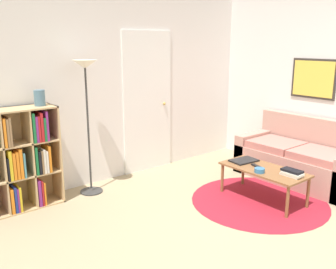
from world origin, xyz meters
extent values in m
plane|color=tan|center=(0.00, 0.00, 0.00)|extent=(14.00, 14.00, 0.00)
cube|color=silver|center=(0.00, 2.66, 1.30)|extent=(7.31, 0.05, 2.60)
cube|color=white|center=(0.41, 2.63, 1.01)|extent=(0.83, 0.02, 2.02)
sphere|color=tan|center=(0.70, 2.60, 0.97)|extent=(0.04, 0.04, 0.04)
cube|color=silver|center=(2.18, 1.32, 1.30)|extent=(0.05, 5.64, 2.60)
cube|color=#332D28|center=(2.14, 1.07, 1.36)|extent=(0.02, 0.66, 0.55)
cube|color=yellow|center=(2.13, 1.07, 1.36)|extent=(0.01, 0.60, 0.49)
cylinder|color=maroon|center=(0.73, 0.83, 0.00)|extent=(1.61, 1.61, 0.01)
cube|color=tan|center=(-1.09, 2.45, 0.58)|extent=(0.02, 0.34, 1.16)
cube|color=tan|center=(-1.55, 2.45, 1.15)|extent=(0.95, 0.34, 0.02)
cube|color=tan|center=(-1.55, 2.45, 0.01)|extent=(0.95, 0.34, 0.02)
cube|color=tan|center=(-1.55, 2.61, 0.58)|extent=(0.95, 0.02, 1.16)
cube|color=tan|center=(-1.71, 2.45, 0.58)|extent=(0.02, 0.32, 1.12)
cube|color=tan|center=(-1.40, 2.45, 0.58)|extent=(0.02, 0.32, 1.12)
cube|color=tan|center=(-1.55, 2.45, 0.39)|extent=(0.92, 0.32, 0.02)
cube|color=tan|center=(-1.55, 2.45, 0.77)|extent=(0.92, 0.32, 0.02)
cube|color=orange|center=(-1.67, 2.38, 0.16)|extent=(0.03, 0.19, 0.28)
cube|color=navy|center=(-1.63, 2.41, 0.17)|extent=(0.03, 0.25, 0.30)
cube|color=#7F287A|center=(-1.61, 2.39, 0.15)|extent=(0.02, 0.22, 0.27)
cube|color=gold|center=(-1.58, 2.40, 0.16)|extent=(0.02, 0.24, 0.29)
cube|color=#7F287A|center=(-1.37, 2.40, 0.17)|extent=(0.03, 0.23, 0.31)
cube|color=#B21E23|center=(-1.33, 2.39, 0.17)|extent=(0.02, 0.22, 0.30)
cube|color=orange|center=(-1.31, 2.38, 0.15)|extent=(0.02, 0.20, 0.27)
cube|color=black|center=(-1.68, 2.39, 0.53)|extent=(0.02, 0.22, 0.25)
cube|color=gold|center=(-1.65, 2.40, 0.57)|extent=(0.03, 0.23, 0.33)
cube|color=orange|center=(-1.61, 2.39, 0.55)|extent=(0.03, 0.22, 0.30)
cube|color=orange|center=(-1.58, 2.40, 0.55)|extent=(0.03, 0.24, 0.31)
cube|color=orange|center=(-1.54, 2.42, 0.57)|extent=(0.03, 0.27, 0.33)
cube|color=teal|center=(-1.51, 2.39, 0.54)|extent=(0.02, 0.22, 0.28)
cube|color=#196B38|center=(-1.37, 2.41, 0.56)|extent=(0.03, 0.25, 0.32)
cube|color=black|center=(-1.33, 2.39, 0.53)|extent=(0.03, 0.22, 0.27)
cube|color=olive|center=(-1.31, 2.41, 0.54)|extent=(0.02, 0.25, 0.27)
cube|color=silver|center=(-1.28, 2.39, 0.54)|extent=(0.02, 0.22, 0.28)
cube|color=silver|center=(-1.25, 2.40, 0.53)|extent=(0.03, 0.23, 0.26)
cube|color=orange|center=(-1.22, 2.40, 0.56)|extent=(0.03, 0.24, 0.31)
cube|color=orange|center=(-1.67, 2.40, 0.93)|extent=(0.03, 0.24, 0.31)
cube|color=olive|center=(-1.64, 2.39, 0.93)|extent=(0.02, 0.20, 0.30)
cube|color=olive|center=(-1.62, 2.41, 0.93)|extent=(0.02, 0.26, 0.32)
cube|color=#196B38|center=(-1.37, 2.38, 0.94)|extent=(0.03, 0.20, 0.33)
cube|color=#7F287A|center=(-1.34, 2.42, 0.92)|extent=(0.03, 0.27, 0.29)
cube|color=#B21E23|center=(-1.31, 2.41, 0.92)|extent=(0.02, 0.25, 0.29)
cube|color=#B21E23|center=(-1.28, 2.39, 0.94)|extent=(0.03, 0.22, 0.33)
cube|color=#196B38|center=(-1.25, 2.38, 0.91)|extent=(0.02, 0.20, 0.27)
cube|color=#7F287A|center=(-1.22, 2.41, 0.94)|extent=(0.03, 0.25, 0.34)
cylinder|color=#333333|center=(-0.69, 2.37, 0.01)|extent=(0.28, 0.28, 0.01)
cylinder|color=#333333|center=(-0.69, 2.37, 0.83)|extent=(0.02, 0.02, 1.56)
cone|color=white|center=(-0.69, 2.37, 1.61)|extent=(0.30, 0.30, 0.10)
cube|color=tan|center=(1.73, 0.93, 0.20)|extent=(0.80, 1.65, 0.40)
cube|color=tan|center=(2.05, 0.93, 0.42)|extent=(0.16, 1.65, 0.85)
cube|color=tan|center=(1.73, 1.68, 0.27)|extent=(0.80, 0.16, 0.54)
cube|color=tan|center=(1.65, 0.60, 0.45)|extent=(0.60, 0.64, 0.10)
cube|color=tan|center=(1.65, 1.26, 0.45)|extent=(0.60, 0.64, 0.10)
cube|color=brown|center=(0.81, 0.84, 0.38)|extent=(0.49, 1.03, 0.02)
cylinder|color=brown|center=(0.61, 0.37, 0.19)|extent=(0.04, 0.04, 0.37)
cylinder|color=brown|center=(0.61, 1.32, 0.19)|extent=(0.04, 0.04, 0.37)
cylinder|color=brown|center=(1.02, 0.37, 0.19)|extent=(0.04, 0.04, 0.37)
cylinder|color=brown|center=(1.02, 1.32, 0.19)|extent=(0.04, 0.04, 0.37)
cube|color=black|center=(0.84, 1.18, 0.40)|extent=(0.36, 0.26, 0.02)
cylinder|color=teal|center=(0.66, 0.79, 0.42)|extent=(0.12, 0.12, 0.05)
cube|color=silver|center=(0.85, 0.49, 0.40)|extent=(0.13, 0.23, 0.02)
cube|color=silver|center=(0.84, 0.48, 0.43)|extent=(0.13, 0.23, 0.03)
cube|color=black|center=(0.85, 0.49, 0.45)|extent=(0.13, 0.23, 0.03)
cube|color=black|center=(0.79, 0.94, 0.40)|extent=(0.08, 0.16, 0.02)
cylinder|color=slate|center=(-1.23, 2.45, 1.25)|extent=(0.12, 0.12, 0.18)
camera|label=1|loc=(-2.75, -1.71, 1.86)|focal=40.00mm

